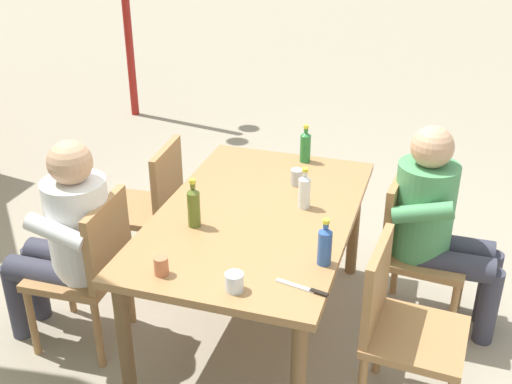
{
  "coord_description": "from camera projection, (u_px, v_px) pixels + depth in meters",
  "views": [
    {
      "loc": [
        -2.75,
        -0.86,
        2.33
      ],
      "look_at": [
        0.0,
        0.0,
        0.86
      ],
      "focal_mm": 44.77,
      "sensor_mm": 36.0,
      "label": 1
    }
  ],
  "objects": [
    {
      "name": "person_in_white_shirt",
      "position": [
        67.0,
        234.0,
        3.26
      ],
      "size": [
        0.47,
        0.61,
        1.18
      ],
      "color": "white",
      "rests_on": "ground_plane"
    },
    {
      "name": "bottle_clear",
      "position": [
        304.0,
        191.0,
        3.3
      ],
      "size": [
        0.06,
        0.06,
        0.22
      ],
      "color": "white",
      "rests_on": "dining_table"
    },
    {
      "name": "dining_table",
      "position": [
        256.0,
        227.0,
        3.33
      ],
      "size": [
        1.59,
        0.99,
        0.74
      ],
      "color": "#A37547",
      "rests_on": "ground_plane"
    },
    {
      "name": "cup_glass",
      "position": [
        234.0,
        282.0,
        2.67
      ],
      "size": [
        0.08,
        0.08,
        0.08
      ],
      "primitive_type": "cylinder",
      "color": "silver",
      "rests_on": "dining_table"
    },
    {
      "name": "ground_plane",
      "position": [
        256.0,
        327.0,
        3.63
      ],
      "size": [
        24.0,
        24.0,
        0.0
      ],
      "primitive_type": "plane",
      "color": "gray"
    },
    {
      "name": "chair_near_right",
      "position": [
        414.0,
        243.0,
        3.5
      ],
      "size": [
        0.48,
        0.48,
        0.87
      ],
      "color": "#A37547",
      "rests_on": "ground_plane"
    },
    {
      "name": "chair_near_left",
      "position": [
        399.0,
        322.0,
        2.89
      ],
      "size": [
        0.47,
        0.47,
        0.87
      ],
      "color": "#A37547",
      "rests_on": "ground_plane"
    },
    {
      "name": "person_in_plaid_shirt",
      "position": [
        438.0,
        220.0,
        3.39
      ],
      "size": [
        0.47,
        0.61,
        1.18
      ],
      "color": "#4C935B",
      "rests_on": "ground_plane"
    },
    {
      "name": "cup_steel",
      "position": [
        297.0,
        177.0,
        3.56
      ],
      "size": [
        0.07,
        0.07,
        0.09
      ],
      "primitive_type": "cylinder",
      "color": "#B2B7BC",
      "rests_on": "dining_table"
    },
    {
      "name": "chair_far_right",
      "position": [
        151.0,
        203.0,
        3.93
      ],
      "size": [
        0.47,
        0.47,
        0.87
      ],
      "color": "#A37547",
      "rests_on": "ground_plane"
    },
    {
      "name": "bottle_olive",
      "position": [
        194.0,
        206.0,
        3.12
      ],
      "size": [
        0.06,
        0.06,
        0.25
      ],
      "color": "#566623",
      "rests_on": "dining_table"
    },
    {
      "name": "chair_far_left",
      "position": [
        90.0,
        265.0,
        3.31
      ],
      "size": [
        0.46,
        0.46,
        0.87
      ],
      "color": "#A37547",
      "rests_on": "ground_plane"
    },
    {
      "name": "cup_terracotta",
      "position": [
        161.0,
        266.0,
        2.77
      ],
      "size": [
        0.06,
        0.06,
        0.09
      ],
      "primitive_type": "cylinder",
      "color": "#BC6B47",
      "rests_on": "dining_table"
    },
    {
      "name": "table_knife",
      "position": [
        306.0,
        289.0,
        2.69
      ],
      "size": [
        0.07,
        0.24,
        0.01
      ],
      "color": "silver",
      "rests_on": "dining_table"
    },
    {
      "name": "bottle_blue",
      "position": [
        325.0,
        245.0,
        2.83
      ],
      "size": [
        0.06,
        0.06,
        0.23
      ],
      "color": "#2D56A3",
      "rests_on": "dining_table"
    },
    {
      "name": "bottle_green",
      "position": [
        305.0,
        146.0,
        3.82
      ],
      "size": [
        0.06,
        0.06,
        0.23
      ],
      "color": "#287A38",
      "rests_on": "dining_table"
    }
  ]
}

